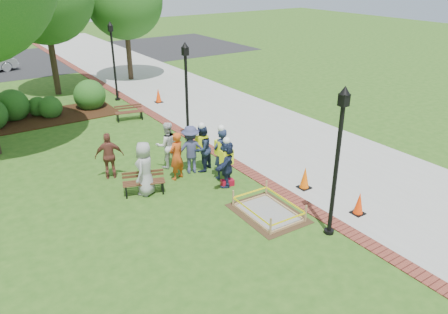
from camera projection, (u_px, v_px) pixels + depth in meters
ground at (232, 201)px, 14.00m from camera, size 100.00×100.00×0.00m
sidewalk at (203, 102)px, 24.14m from camera, size 6.00×60.00×0.02m
brick_edging at (149, 112)px, 22.47m from camera, size 0.50×60.00×0.03m
mulch_bed at (43, 118)px, 21.56m from camera, size 7.00×3.00×0.05m
parking_lot at (36, 61)px, 34.47m from camera, size 36.00×12.00×0.01m
wet_concrete_pad at (268, 207)px, 13.22m from camera, size 1.77×2.35×0.55m
bench_near at (144, 187)px, 14.40m from camera, size 1.43×0.88×0.74m
bench_far at (129, 115)px, 21.27m from camera, size 1.38×0.71×0.71m
cone_front at (359, 204)px, 13.15m from camera, size 0.37×0.37×0.73m
cone_back at (305, 178)px, 14.67m from camera, size 0.40×0.40×0.79m
cone_far at (158, 96)px, 23.88m from camera, size 0.40×0.40×0.79m
toolbox at (227, 183)px, 14.97m from camera, size 0.47×0.32×0.22m
lamp_near at (338, 152)px, 11.36m from camera, size 0.28×0.28×4.26m
lamp_mid at (186, 87)px, 17.43m from camera, size 0.28×0.28×4.26m
lamp_far at (113, 56)px, 23.50m from camera, size 0.28×0.28×4.26m
tree_right at (124, 1)px, 26.94m from camera, size 4.72×4.72×7.30m
shrub_b at (15, 119)px, 21.48m from camera, size 1.60×1.60×1.60m
shrub_c at (52, 117)px, 21.79m from camera, size 1.14×1.14×1.14m
shrub_d at (91, 108)px, 23.12m from camera, size 1.64×1.64×1.64m
shrub_e at (40, 115)px, 22.06m from camera, size 1.01×1.01×1.01m
casual_person_a at (145, 169)px, 14.14m from camera, size 0.68×0.67×1.81m
casual_person_b at (176, 156)px, 15.15m from camera, size 0.64×0.52×1.74m
casual_person_c at (167, 145)px, 16.04m from camera, size 0.62×0.47×1.76m
casual_person_d at (109, 156)px, 15.23m from camera, size 0.62×0.50×1.68m
casual_person_e at (191, 150)px, 15.63m from camera, size 0.66×0.53×1.78m
hivis_worker_a at (227, 161)px, 14.71m from camera, size 0.60×0.60×1.77m
hivis_worker_b at (221, 152)px, 15.19m from camera, size 0.65×0.48×1.99m
hivis_worker_c at (202, 147)px, 15.76m from camera, size 0.65×0.57×1.87m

